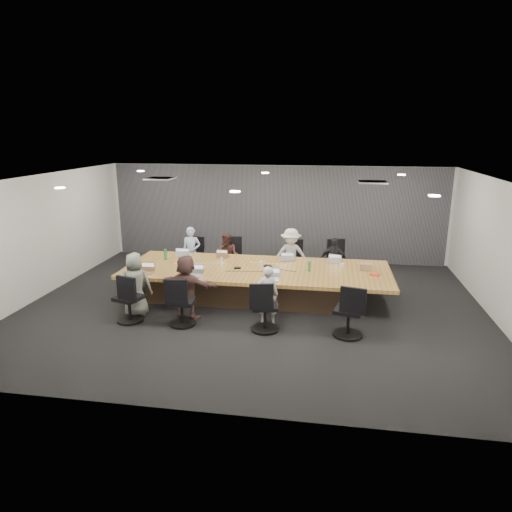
# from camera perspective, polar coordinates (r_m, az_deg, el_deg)

# --- Properties ---
(floor) EXTENTS (10.00, 8.00, 0.00)m
(floor) POSITION_cam_1_polar(r_m,az_deg,el_deg) (10.16, -0.36, -6.31)
(floor) COLOR black
(floor) RESTS_ON ground
(ceiling) EXTENTS (10.00, 8.00, 0.00)m
(ceiling) POSITION_cam_1_polar(r_m,az_deg,el_deg) (9.49, -0.39, 9.60)
(ceiling) COLOR white
(ceiling) RESTS_ON wall_back
(wall_back) EXTENTS (10.00, 0.00, 2.80)m
(wall_back) POSITION_cam_1_polar(r_m,az_deg,el_deg) (13.61, 2.44, 5.39)
(wall_back) COLOR beige
(wall_back) RESTS_ON ground
(wall_front) EXTENTS (10.00, 0.00, 2.80)m
(wall_front) POSITION_cam_1_polar(r_m,az_deg,el_deg) (6.02, -6.79, -7.74)
(wall_front) COLOR beige
(wall_front) RESTS_ON ground
(wall_left) EXTENTS (0.00, 8.00, 2.80)m
(wall_left) POSITION_cam_1_polar(r_m,az_deg,el_deg) (11.64, -25.45, 2.19)
(wall_left) COLOR beige
(wall_left) RESTS_ON ground
(wall_right) EXTENTS (0.00, 8.00, 2.80)m
(wall_right) POSITION_cam_1_polar(r_m,az_deg,el_deg) (10.20, 28.54, 0.12)
(wall_right) COLOR beige
(wall_right) RESTS_ON ground
(curtain) EXTENTS (9.80, 0.04, 2.80)m
(curtain) POSITION_cam_1_polar(r_m,az_deg,el_deg) (13.53, 2.40, 5.33)
(curtain) COLOR #4F5058
(curtain) RESTS_ON ground
(conference_table) EXTENTS (6.00, 2.20, 0.74)m
(conference_table) POSITION_cam_1_polar(r_m,az_deg,el_deg) (10.49, 0.09, -3.28)
(conference_table) COLOR #4D3726
(conference_table) RESTS_ON ground
(chair_0) EXTENTS (0.52, 0.52, 0.74)m
(chair_0) POSITION_cam_1_polar(r_m,az_deg,el_deg) (12.51, -7.55, -0.47)
(chair_0) COLOR black
(chair_0) RESTS_ON ground
(chair_1) EXTENTS (0.64, 0.64, 0.81)m
(chair_1) POSITION_cam_1_polar(r_m,az_deg,el_deg) (12.26, -3.17, -0.52)
(chair_1) COLOR black
(chair_1) RESTS_ON ground
(chair_2) EXTENTS (0.66, 0.66, 0.77)m
(chair_2) POSITION_cam_1_polar(r_m,az_deg,el_deg) (12.03, 4.48, -0.94)
(chair_2) COLOR black
(chair_2) RESTS_ON ground
(chair_3) EXTENTS (0.73, 0.73, 0.87)m
(chair_3) POSITION_cam_1_polar(r_m,az_deg,el_deg) (11.98, 9.60, -0.93)
(chair_3) COLOR black
(chair_3) RESTS_ON ground
(chair_4) EXTENTS (0.72, 0.72, 0.84)m
(chair_4) POSITION_cam_1_polar(r_m,az_deg,el_deg) (9.61, -15.58, -5.53)
(chair_4) COLOR black
(chair_4) RESTS_ON ground
(chair_5) EXTENTS (0.63, 0.63, 0.83)m
(chair_5) POSITION_cam_1_polar(r_m,az_deg,el_deg) (9.21, -9.26, -6.10)
(chair_5) COLOR black
(chair_5) RESTS_ON ground
(chair_6) EXTENTS (0.66, 0.66, 0.84)m
(chair_6) POSITION_cam_1_polar(r_m,az_deg,el_deg) (8.84, 1.13, -6.77)
(chair_6) COLOR black
(chair_6) RESTS_ON ground
(chair_7) EXTENTS (0.72, 0.72, 0.88)m
(chair_7) POSITION_cam_1_polar(r_m,az_deg,el_deg) (8.77, 11.50, -7.16)
(chair_7) COLOR black
(chair_7) RESTS_ON ground
(person_0) EXTENTS (0.52, 0.38, 1.34)m
(person_0) POSITION_cam_1_polar(r_m,az_deg,el_deg) (12.11, -8.07, 0.45)
(person_0) COLOR #A4BAE3
(person_0) RESTS_ON ground
(laptop_0) EXTENTS (0.35, 0.25, 0.02)m
(laptop_0) POSITION_cam_1_polar(r_m,az_deg,el_deg) (11.58, -8.88, 0.14)
(laptop_0) COLOR #B2B2B7
(laptop_0) RESTS_ON conference_table
(person_1) EXTENTS (0.67, 0.56, 1.22)m
(person_1) POSITION_cam_1_polar(r_m,az_deg,el_deg) (11.87, -3.54, -0.01)
(person_1) COLOR #452823
(person_1) RESTS_ON ground
(laptop_1) EXTENTS (0.30, 0.22, 0.02)m
(laptop_1) POSITION_cam_1_polar(r_m,az_deg,el_deg) (11.32, -4.16, -0.07)
(laptop_1) COLOR #8C6647
(laptop_1) RESTS_ON conference_table
(person_2) EXTENTS (0.92, 0.55, 1.39)m
(person_2) POSITION_cam_1_polar(r_m,az_deg,el_deg) (11.61, 4.37, 0.05)
(person_2) COLOR silver
(person_2) RESTS_ON ground
(laptop_2) EXTENTS (0.34, 0.26, 0.02)m
(laptop_2) POSITION_cam_1_polar(r_m,az_deg,el_deg) (11.07, 4.12, -0.43)
(laptop_2) COLOR #B2B2B7
(laptop_2) RESTS_ON conference_table
(person_3) EXTENTS (0.75, 0.44, 1.21)m
(person_3) POSITION_cam_1_polar(r_m,az_deg,el_deg) (11.60, 9.64, -0.62)
(person_3) COLOR black
(person_3) RESTS_ON ground
(laptop_3) EXTENTS (0.33, 0.25, 0.02)m
(laptop_3) POSITION_cam_1_polar(r_m,az_deg,el_deg) (11.03, 9.68, -0.67)
(laptop_3) COLOR #B2B2B7
(laptop_3) RESTS_ON conference_table
(person_4) EXTENTS (0.73, 0.56, 1.35)m
(person_4) POSITION_cam_1_polar(r_m,az_deg,el_deg) (9.82, -14.85, -3.43)
(person_4) COLOR gray
(person_4) RESTS_ON ground
(laptop_4) EXTENTS (0.32, 0.23, 0.02)m
(laptop_4) POSITION_cam_1_polar(r_m,az_deg,el_deg) (10.28, -13.65, -2.08)
(laptop_4) COLOR #8C6647
(laptop_4) RESTS_ON conference_table
(person_5) EXTENTS (1.31, 0.65, 1.35)m
(person_5) POSITION_cam_1_polar(r_m,az_deg,el_deg) (9.43, -8.66, -3.85)
(person_5) COLOR brown
(person_5) RESTS_ON ground
(laptop_5) EXTENTS (0.34, 0.24, 0.02)m
(laptop_5) POSITION_cam_1_polar(r_m,az_deg,el_deg) (9.91, -7.72, -2.43)
(laptop_5) COLOR #B2B2B7
(laptop_5) RESTS_ON conference_table
(person_6) EXTENTS (0.48, 0.36, 1.20)m
(person_6) POSITION_cam_1_polar(r_m,az_deg,el_deg) (9.10, 1.45, -4.91)
(person_6) COLOR silver
(person_6) RESTS_ON ground
(laptop_6) EXTENTS (0.34, 0.24, 0.02)m
(laptop_6) POSITION_cam_1_polar(r_m,az_deg,el_deg) (9.57, 1.90, -2.94)
(laptop_6) COLOR #B2B2B7
(laptop_6) RESTS_ON conference_table
(bottle_green_left) EXTENTS (0.07, 0.07, 0.26)m
(bottle_green_left) POSITION_cam_1_polar(r_m,az_deg,el_deg) (11.25, -11.25, 0.19)
(bottle_green_left) COLOR #297541
(bottle_green_left) RESTS_ON conference_table
(bottle_green_right) EXTENTS (0.08, 0.08, 0.23)m
(bottle_green_right) POSITION_cam_1_polar(r_m,az_deg,el_deg) (10.18, 6.65, -1.30)
(bottle_green_right) COLOR #297541
(bottle_green_right) RESTS_ON conference_table
(bottle_clear) EXTENTS (0.07, 0.07, 0.20)m
(bottle_clear) POSITION_cam_1_polar(r_m,az_deg,el_deg) (10.57, -4.32, -0.69)
(bottle_clear) COLOR silver
(bottle_clear) RESTS_ON conference_table
(cup_white_far) EXTENTS (0.10, 0.10, 0.10)m
(cup_white_far) POSITION_cam_1_polar(r_m,az_deg,el_deg) (10.60, 0.69, -0.88)
(cup_white_far) COLOR white
(cup_white_far) RESTS_ON conference_table
(cup_white_near) EXTENTS (0.09, 0.09, 0.11)m
(cup_white_near) POSITION_cam_1_polar(r_m,az_deg,el_deg) (10.56, 10.72, -1.19)
(cup_white_near) COLOR white
(cup_white_near) RESTS_ON conference_table
(mug_brown) EXTENTS (0.12, 0.12, 0.12)m
(mug_brown) POSITION_cam_1_polar(r_m,az_deg,el_deg) (10.73, -14.37, -1.10)
(mug_brown) COLOR brown
(mug_brown) RESTS_ON conference_table
(mic_left) EXTENTS (0.17, 0.13, 0.03)m
(mic_left) POSITION_cam_1_polar(r_m,az_deg,el_deg) (10.35, -2.33, -1.49)
(mic_left) COLOR black
(mic_left) RESTS_ON conference_table
(mic_right) EXTENTS (0.20, 0.17, 0.03)m
(mic_right) POSITION_cam_1_polar(r_m,az_deg,el_deg) (10.48, 1.47, -1.25)
(mic_right) COLOR black
(mic_right) RESTS_ON conference_table
(stapler) EXTENTS (0.15, 0.06, 0.05)m
(stapler) POSITION_cam_1_polar(r_m,az_deg,el_deg) (10.14, 1.75, -1.78)
(stapler) COLOR black
(stapler) RESTS_ON conference_table
(canvas_bag) EXTENTS (0.26, 0.16, 0.14)m
(canvas_bag) POSITION_cam_1_polar(r_m,az_deg,el_deg) (10.51, 13.54, -1.33)
(canvas_bag) COLOR #977B5E
(canvas_bag) RESTS_ON conference_table
(snack_packet) EXTENTS (0.22, 0.19, 0.04)m
(snack_packet) POSITION_cam_1_polar(r_m,az_deg,el_deg) (10.17, 14.63, -2.26)
(snack_packet) COLOR red
(snack_packet) RESTS_ON conference_table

